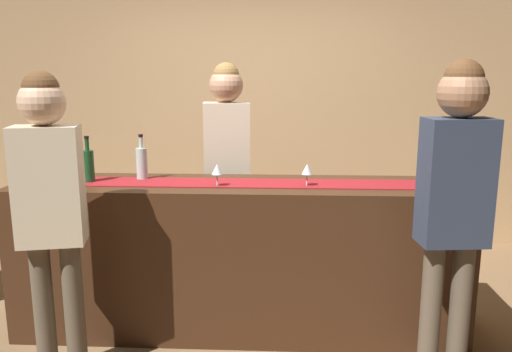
{
  "coord_description": "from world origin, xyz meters",
  "views": [
    {
      "loc": [
        0.27,
        -3.2,
        1.71
      ],
      "look_at": [
        0.11,
        0.0,
        1.05
      ],
      "focal_mm": 35.88,
      "sensor_mm": 36.0,
      "label": 1
    }
  ],
  "objects": [
    {
      "name": "ground_plane",
      "position": [
        0.0,
        0.0,
        0.0
      ],
      "size": [
        10.0,
        10.0,
        0.0
      ],
      "primitive_type": "plane",
      "color": "brown"
    },
    {
      "name": "back_wall",
      "position": [
        0.0,
        1.9,
        1.45
      ],
      "size": [
        6.0,
        0.12,
        2.9
      ],
      "primitive_type": "cube",
      "color": "tan",
      "rests_on": "ground"
    },
    {
      "name": "bar_counter",
      "position": [
        0.0,
        0.0,
        0.5
      ],
      "size": [
        2.9,
        0.6,
        1.0
      ],
      "primitive_type": "cube",
      "color": "#3D2314",
      "rests_on": "ground"
    },
    {
      "name": "counter_runner_cloth",
      "position": [
        0.0,
        0.0,
        1.01
      ],
      "size": [
        2.76,
        0.28,
        0.01
      ],
      "primitive_type": "cube",
      "color": "maroon",
      "rests_on": "bar_counter"
    },
    {
      "name": "wine_bottle_green",
      "position": [
        -0.97,
        -0.01,
        1.12
      ],
      "size": [
        0.07,
        0.07,
        0.3
      ],
      "color": "#194723",
      "rests_on": "bar_counter"
    },
    {
      "name": "wine_bottle_clear",
      "position": [
        -0.65,
        0.1,
        1.12
      ],
      "size": [
        0.07,
        0.07,
        0.3
      ],
      "color": "#B2C6C1",
      "rests_on": "bar_counter"
    },
    {
      "name": "wine_glass_near_customer",
      "position": [
        -0.12,
        -0.1,
        1.11
      ],
      "size": [
        0.07,
        0.07,
        0.14
      ],
      "color": "silver",
      "rests_on": "bar_counter"
    },
    {
      "name": "wine_glass_mid_counter",
      "position": [
        0.44,
        -0.07,
        1.11
      ],
      "size": [
        0.07,
        0.07,
        0.14
      ],
      "color": "silver",
      "rests_on": "bar_counter"
    },
    {
      "name": "wine_glass_far_end",
      "position": [
        -1.22,
        0.08,
        1.11
      ],
      "size": [
        0.07,
        0.07,
        0.14
      ],
      "color": "silver",
      "rests_on": "bar_counter"
    },
    {
      "name": "bartender",
      "position": [
        -0.13,
        0.58,
        1.11
      ],
      "size": [
        0.36,
        0.25,
        1.77
      ],
      "rotation": [
        0.0,
        0.0,
        3.25
      ],
      "color": "#26262B",
      "rests_on": "ground"
    },
    {
      "name": "customer_sipping",
      "position": [
        1.16,
        -0.6,
        1.11
      ],
      "size": [
        0.36,
        0.25,
        1.77
      ],
      "rotation": [
        0.0,
        0.0,
        0.1
      ],
      "color": "brown",
      "rests_on": "ground"
    },
    {
      "name": "customer_browsing",
      "position": [
        -0.95,
        -0.63,
        1.06
      ],
      "size": [
        0.37,
        0.27,
        1.71
      ],
      "rotation": [
        0.0,
        0.0,
        0.21
      ],
      "color": "brown",
      "rests_on": "ground"
    }
  ]
}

